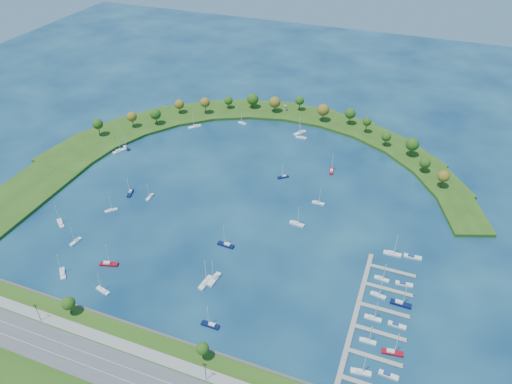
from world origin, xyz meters
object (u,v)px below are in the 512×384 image
(moored_boat_5, at_px, (76,241))
(moored_boat_18, at_px, (226,244))
(docked_boat_5, at_px, (397,325))
(docked_boat_11, at_px, (412,257))
(harbor_tower, at_px, (285,108))
(moored_boat_10, at_px, (214,279))
(moored_boat_12, at_px, (205,282))
(moored_boat_2, at_px, (195,126))
(moored_boat_20, at_px, (210,324))
(moored_boat_17, at_px, (111,210))
(docked_boat_6, at_px, (378,295))
(moored_boat_6, at_px, (119,151))
(moored_boat_9, at_px, (301,137))
(moored_boat_13, at_px, (150,196))
(docked_boat_2, at_px, (368,341))
(docked_boat_7, at_px, (401,303))
(moored_boat_1, at_px, (103,290))
(docked_boat_8, at_px, (382,278))
(docked_boat_3, at_px, (392,352))
(docked_boat_9, at_px, (404,284))
(moored_boat_15, at_px, (332,170))
(moored_boat_4, at_px, (300,133))
(docked_boat_1, at_px, (388,375))
(moored_boat_21, at_px, (61,223))
(moored_boat_19, at_px, (63,273))
(moored_boat_3, at_px, (242,123))
(moored_boat_8, at_px, (109,263))
(moored_boat_11, at_px, (297,223))
(docked_boat_4, at_px, (373,318))
(moored_boat_16, at_px, (318,203))
(moored_boat_7, at_px, (130,192))
(moored_boat_14, at_px, (126,148))
(docked_boat_0, at_px, (361,372))

(moored_boat_5, xyz_separation_m, moored_boat_18, (75.53, 25.82, 0.08))
(docked_boat_5, relative_size, docked_boat_11, 0.89)
(harbor_tower, distance_m, moored_boat_10, 183.70)
(moored_boat_12, height_order, moored_boat_18, moored_boat_12)
(moored_boat_2, bearing_deg, moored_boat_20, 70.66)
(moored_boat_17, bearing_deg, docked_boat_6, -49.45)
(harbor_tower, xyz_separation_m, docked_boat_11, (111.08, -132.15, -3.69))
(moored_boat_6, bearing_deg, moored_boat_9, -33.56)
(harbor_tower, distance_m, moored_boat_20, 210.05)
(moored_boat_13, height_order, docked_boat_2, docked_boat_2)
(moored_boat_6, xyz_separation_m, docked_boat_7, (197.50, -68.88, -0.01))
(harbor_tower, height_order, moored_boat_1, moored_boat_1)
(docked_boat_11, bearing_deg, docked_boat_8, -122.94)
(moored_boat_6, height_order, moored_boat_17, moored_boat_6)
(docked_boat_3, bearing_deg, moored_boat_5, 169.02)
(docked_boat_3, bearing_deg, docked_boat_9, 82.40)
(moored_boat_9, distance_m, moored_boat_15, 46.30)
(moored_boat_4, height_order, moored_boat_20, moored_boat_4)
(moored_boat_9, relative_size, docked_boat_1, 1.40)
(moored_boat_21, bearing_deg, docked_boat_1, -151.45)
(moored_boat_18, relative_size, moored_boat_21, 1.07)
(moored_boat_2, xyz_separation_m, moored_boat_4, (76.30, 18.93, 0.01))
(moored_boat_15, distance_m, docked_boat_8, 95.47)
(moored_boat_19, relative_size, docked_boat_11, 1.36)
(moored_boat_3, bearing_deg, docked_boat_8, 149.27)
(moored_boat_15, relative_size, docked_boat_3, 0.95)
(harbor_tower, relative_size, moored_boat_13, 0.46)
(moored_boat_13, bearing_deg, docked_boat_9, 82.05)
(moored_boat_8, height_order, moored_boat_11, moored_boat_8)
(moored_boat_9, height_order, docked_boat_4, moored_boat_9)
(moored_boat_16, bearing_deg, moored_boat_20, -102.21)
(docked_boat_8, height_order, docked_boat_11, docked_boat_8)
(moored_boat_12, bearing_deg, moored_boat_19, 112.65)
(moored_boat_15, bearing_deg, moored_boat_12, 152.82)
(moored_boat_1, xyz_separation_m, docked_boat_5, (131.93, 28.94, -0.30))
(moored_boat_20, relative_size, docked_boat_2, 1.18)
(docked_boat_7, bearing_deg, moored_boat_9, 124.97)
(moored_boat_17, distance_m, docked_boat_11, 167.62)
(moored_boat_7, relative_size, moored_boat_18, 0.89)
(moored_boat_6, xyz_separation_m, moored_boat_7, (34.11, -39.10, -0.08))
(moored_boat_14, relative_size, docked_boat_4, 1.05)
(moored_boat_11, bearing_deg, moored_boat_5, -145.33)
(docked_boat_0, bearing_deg, moored_boat_9, 106.45)
(harbor_tower, height_order, moored_boat_3, moored_boat_3)
(moored_boat_11, bearing_deg, moored_boat_4, 112.37)
(moored_boat_10, distance_m, docked_boat_6, 77.62)
(moored_boat_15, distance_m, moored_boat_20, 140.13)
(moored_boat_20, bearing_deg, docked_boat_3, -169.35)
(moored_boat_5, height_order, docked_boat_9, moored_boat_5)
(moored_boat_18, relative_size, moored_boat_20, 1.09)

